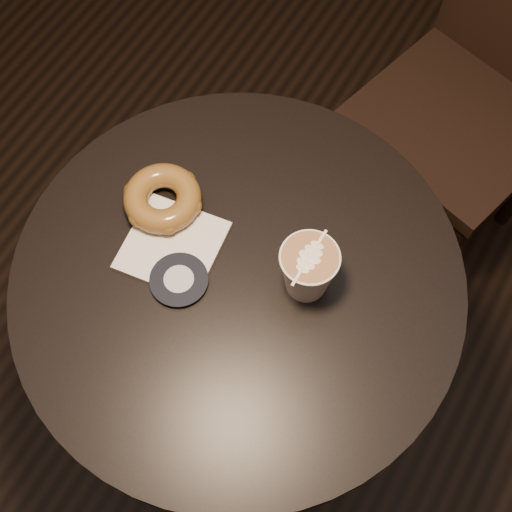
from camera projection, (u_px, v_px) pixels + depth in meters
name	position (u px, v px, depth m)	size (l,w,h in m)	color
cafe_table	(240.00, 321.00, 1.27)	(0.70, 0.70, 0.75)	black
chair	(496.00, 65.00, 1.50)	(0.49, 0.49, 1.01)	black
pastry_bag	(172.00, 245.00, 1.11)	(0.14, 0.14, 0.01)	white
doughnut	(162.00, 198.00, 1.12)	(0.12, 0.12, 0.04)	brown
latte_cup	(308.00, 271.00, 1.04)	(0.09, 0.09, 0.10)	white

